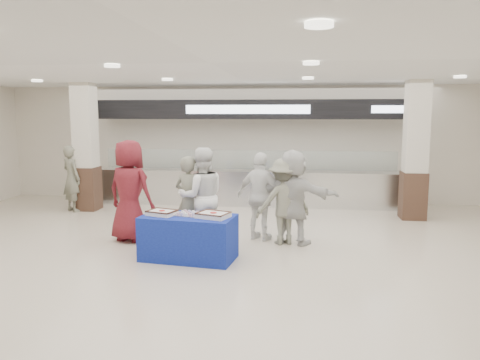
# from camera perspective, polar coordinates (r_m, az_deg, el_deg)

# --- Properties ---
(ground) EXTENTS (14.00, 14.00, 0.00)m
(ground) POSITION_cam_1_polar(r_m,az_deg,el_deg) (7.53, -3.58, -10.92)
(ground) COLOR beige
(ground) RESTS_ON ground
(serving_line) EXTENTS (8.70, 0.85, 2.80)m
(serving_line) POSITION_cam_1_polar(r_m,az_deg,el_deg) (12.52, 1.07, 2.21)
(serving_line) COLOR silver
(serving_line) RESTS_ON ground
(column_left) EXTENTS (0.55, 0.55, 3.20)m
(column_left) POSITION_cam_1_polar(r_m,az_deg,el_deg) (12.44, -18.26, 3.48)
(column_left) COLOR #3A241A
(column_left) RESTS_ON ground
(column_right) EXTENTS (0.55, 0.55, 3.20)m
(column_right) POSITION_cam_1_polar(r_m,az_deg,el_deg) (11.53, 20.57, 3.03)
(column_right) COLOR #3A241A
(column_right) RESTS_ON ground
(display_table) EXTENTS (1.64, 0.97, 0.75)m
(display_table) POSITION_cam_1_polar(r_m,az_deg,el_deg) (8.00, -6.29, -6.99)
(display_table) COLOR #162B98
(display_table) RESTS_ON ground
(sheet_cake_left) EXTENTS (0.53, 0.46, 0.09)m
(sheet_cake_left) POSITION_cam_1_polar(r_m,az_deg,el_deg) (8.03, -9.50, -3.89)
(sheet_cake_left) COLOR white
(sheet_cake_left) RESTS_ON display_table
(sheet_cake_right) EXTENTS (0.59, 0.52, 0.10)m
(sheet_cake_right) POSITION_cam_1_polar(r_m,az_deg,el_deg) (7.74, -3.26, -4.23)
(sheet_cake_right) COLOR white
(sheet_cake_right) RESTS_ON display_table
(cupcake_tray) EXTENTS (0.46, 0.40, 0.06)m
(cupcake_tray) POSITION_cam_1_polar(r_m,az_deg,el_deg) (7.93, -6.38, -4.09)
(cupcake_tray) COLOR silver
(cupcake_tray) RESTS_ON display_table
(civilian_maroon) EXTENTS (1.10, 0.87, 1.96)m
(civilian_maroon) POSITION_cam_1_polar(r_m,az_deg,el_deg) (9.20, -13.29, -1.31)
(civilian_maroon) COLOR maroon
(civilian_maroon) RESTS_ON ground
(soldier_a) EXTENTS (0.71, 0.60, 1.67)m
(soldier_a) POSITION_cam_1_polar(r_m,az_deg,el_deg) (8.83, -6.22, -2.47)
(soldier_a) COLOR slate
(soldier_a) RESTS_ON ground
(chef_tall) EXTENTS (1.08, 0.96, 1.83)m
(chef_tall) POSITION_cam_1_polar(r_m,az_deg,el_deg) (8.76, -4.68, -2.00)
(chef_tall) COLOR white
(chef_tall) RESTS_ON ground
(chef_short) EXTENTS (1.09, 0.77, 1.72)m
(chef_short) POSITION_cam_1_polar(r_m,az_deg,el_deg) (9.05, 2.56, -2.03)
(chef_short) COLOR white
(chef_short) RESTS_ON ground
(soldier_b) EXTENTS (1.19, 0.94, 1.62)m
(soldier_b) POSITION_cam_1_polar(r_m,az_deg,el_deg) (8.83, 5.31, -2.63)
(soldier_b) COLOR slate
(soldier_b) RESTS_ON ground
(civilian_white) EXTENTS (1.75, 0.99, 1.79)m
(civilian_white) POSITION_cam_1_polar(r_m,az_deg,el_deg) (8.83, 6.47, -2.07)
(civilian_white) COLOR silver
(civilian_white) RESTS_ON ground
(soldier_bg) EXTENTS (0.73, 0.67, 1.66)m
(soldier_bg) POSITION_cam_1_polar(r_m,az_deg,el_deg) (12.45, -19.83, 0.17)
(soldier_bg) COLOR slate
(soldier_bg) RESTS_ON ground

